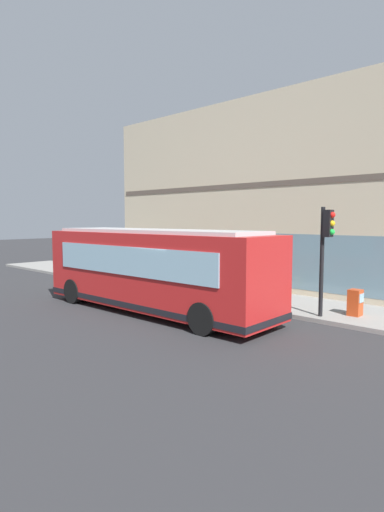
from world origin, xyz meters
The scene contains 9 objects.
ground centered at (0.00, 0.00, 0.00)m, with size 120.00×120.00×0.00m, color #2D2D30.
sidewalk_curb centered at (4.36, 0.00, 0.07)m, with size 3.53×40.00×0.15m, color gray.
building_corner centered at (9.47, 0.00, 4.56)m, with size 6.76×20.63×9.15m.
city_bus_nearside centered at (0.05, 0.78, 1.55)m, with size 2.75×10.08×3.07m.
traffic_light_near_corner centered at (3.04, -4.52, 2.73)m, with size 0.32×0.49×3.70m.
fire_hydrant centered at (5.01, -1.22, 0.51)m, with size 0.35×0.35×0.74m.
pedestrian_walking_along_curb centered at (3.35, 3.53, 1.10)m, with size 0.32×0.32×1.66m.
pedestrian_near_building_entrance centered at (3.44, 7.94, 1.20)m, with size 0.32×0.32×1.81m.
newspaper_vending_box centered at (3.93, -5.22, 0.60)m, with size 0.44×0.42×0.90m.
Camera 1 is at (-10.05, -10.66, 3.44)m, focal length 29.00 mm.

